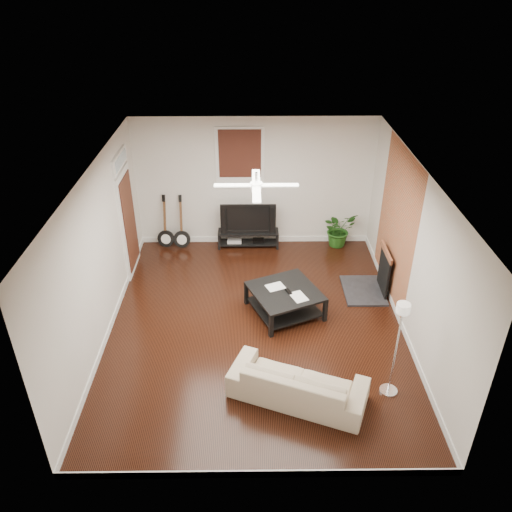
{
  "coord_description": "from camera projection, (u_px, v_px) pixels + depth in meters",
  "views": [
    {
      "loc": [
        -0.08,
        -7.0,
        5.53
      ],
      "look_at": [
        0.0,
        0.4,
        1.15
      ],
      "focal_mm": 35.83,
      "sensor_mm": 36.0,
      "label": 1
    }
  ],
  "objects": [
    {
      "name": "guitar_left",
      "position": [
        164.0,
        223.0,
        10.89
      ],
      "size": [
        0.4,
        0.31,
        1.19
      ],
      "primitive_type": null,
      "rotation": [
        0.0,
        0.0,
        -0.14
      ],
      "color": "black",
      "rests_on": "floor"
    },
    {
      "name": "tv",
      "position": [
        248.0,
        217.0,
        10.89
      ],
      "size": [
        1.17,
        0.15,
        0.68
      ],
      "primitive_type": "imported",
      "color": "black",
      "rests_on": "tv_stand"
    },
    {
      "name": "ceiling_fan",
      "position": [
        256.0,
        185.0,
        7.52
      ],
      "size": [
        1.24,
        1.24,
        0.32
      ],
      "primitive_type": null,
      "color": "white",
      "rests_on": "ceiling"
    },
    {
      "name": "door_left",
      "position": [
        127.0,
        213.0,
        9.81
      ],
      "size": [
        0.08,
        1.0,
        2.5
      ],
      "primitive_type": "cube",
      "color": "white",
      "rests_on": "wall_left"
    },
    {
      "name": "guitar_right",
      "position": [
        181.0,
        224.0,
        10.86
      ],
      "size": [
        0.38,
        0.27,
        1.19
      ],
      "primitive_type": null,
      "rotation": [
        0.0,
        0.0,
        -0.04
      ],
      "color": "black",
      "rests_on": "floor"
    },
    {
      "name": "window_back",
      "position": [
        240.0,
        158.0,
        10.4
      ],
      "size": [
        1.0,
        0.06,
        1.3
      ],
      "primitive_type": "cube",
      "color": "black",
      "rests_on": "wall_back"
    },
    {
      "name": "floor_lamp",
      "position": [
        396.0,
        350.0,
        7.09
      ],
      "size": [
        0.34,
        0.34,
        1.58
      ],
      "primitive_type": null,
      "rotation": [
        0.0,
        0.0,
        -0.38
      ],
      "color": "silver",
      "rests_on": "floor"
    },
    {
      "name": "brick_accent",
      "position": [
        396.0,
        226.0,
        9.01
      ],
      "size": [
        0.02,
        2.2,
        2.8
      ],
      "primitive_type": "cube",
      "color": "#B45E3A",
      "rests_on": "floor"
    },
    {
      "name": "tv_stand",
      "position": [
        248.0,
        239.0,
        11.14
      ],
      "size": [
        1.31,
        0.35,
        0.37
      ],
      "primitive_type": "cube",
      "color": "black",
      "rests_on": "floor"
    },
    {
      "name": "coffee_table",
      "position": [
        285.0,
        301.0,
        9.05
      ],
      "size": [
        1.46,
        1.46,
        0.46
      ],
      "primitive_type": "cube",
      "rotation": [
        0.0,
        0.0,
        0.42
      ],
      "color": "black",
      "rests_on": "floor"
    },
    {
      "name": "potted_plant",
      "position": [
        339.0,
        229.0,
        11.09
      ],
      "size": [
        0.9,
        0.86,
        0.78
      ],
      "primitive_type": "imported",
      "rotation": [
        0.0,
        0.0,
        0.46
      ],
      "color": "#1F5017",
      "rests_on": "floor"
    },
    {
      "name": "sofa",
      "position": [
        298.0,
        383.0,
        7.25
      ],
      "size": [
        2.08,
        1.42,
        0.57
      ],
      "primitive_type": "imported",
      "rotation": [
        0.0,
        0.0,
        2.76
      ],
      "color": "tan",
      "rests_on": "floor"
    },
    {
      "name": "fireplace",
      "position": [
        374.0,
        271.0,
        9.49
      ],
      "size": [
        0.8,
        1.1,
        0.92
      ],
      "primitive_type": "cube",
      "color": "black",
      "rests_on": "floor"
    },
    {
      "name": "room",
      "position": [
        256.0,
        255.0,
        8.13
      ],
      "size": [
        5.01,
        6.01,
        2.81
      ],
      "color": "black",
      "rests_on": "ground"
    }
  ]
}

